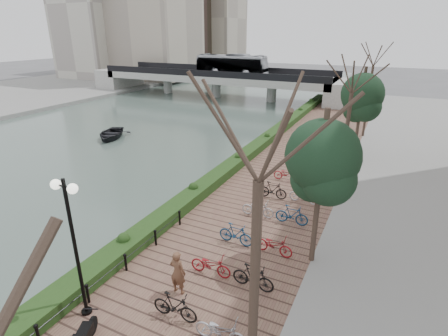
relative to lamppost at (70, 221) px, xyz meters
The scene contains 11 objects.
river_water 28.23m from the lamppost, 126.72° to the left, with size 30.00×130.00×0.02m, color #495B53.
promenade 15.55m from the lamppost, 81.23° to the left, with size 8.00×75.00×0.50m, color brown.
hedge 17.74m from the lamppost, 93.62° to the left, with size 1.10×56.00×0.60m, color #1B3312.
chain_fence 3.33m from the lamppost, 116.34° to the right, with size 0.10×14.10×0.70m.
lamppost is the anchor object (origin of this frame).
pedestrian 4.22m from the lamppost, 44.55° to the left, with size 0.64×0.42×1.75m, color brown.
bicycle_parking 7.92m from the lamppost, 58.63° to the left, with size 2.40×17.32×1.00m.
street_trees 11.89m from the lamppost, 57.98° to the left, with size 3.20×37.12×6.80m.
bridge 45.37m from the lamppost, 110.87° to the left, with size 36.00×10.77×6.50m.
boat 23.79m from the lamppost, 130.84° to the left, with size 3.03×4.24×0.88m, color black.
far_buildings 77.67m from the lamppost, 124.41° to the left, with size 35.00×38.00×38.00m.
Camera 1 is at (10.08, -3.78, 9.55)m, focal length 28.00 mm.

